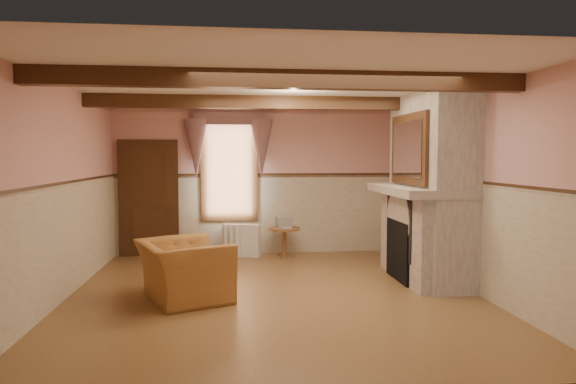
{
  "coord_description": "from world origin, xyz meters",
  "views": [
    {
      "loc": [
        -0.57,
        -6.81,
        1.87
      ],
      "look_at": [
        0.28,
        0.8,
        1.33
      ],
      "focal_mm": 32.0,
      "sensor_mm": 36.0,
      "label": 1
    }
  ],
  "objects": [
    {
      "name": "book_stack",
      "position": [
        0.39,
        2.54,
        0.65
      ],
      "size": [
        0.3,
        0.35,
        0.2
      ],
      "primitive_type": "cube",
      "rotation": [
        0.0,
        0.0,
        0.12
      ],
      "color": "#B7AD8C",
      "rests_on": "side_table"
    },
    {
      "name": "wall_right",
      "position": [
        2.75,
        0.0,
        1.4
      ],
      "size": [
        0.02,
        6.0,
        2.8
      ],
      "primitive_type": "cube",
      "color": "#D49792",
      "rests_on": "floor"
    },
    {
      "name": "wall_front",
      "position": [
        0.0,
        -3.0,
        1.4
      ],
      "size": [
        5.5,
        0.02,
        2.8
      ],
      "primitive_type": "cube",
      "color": "#D49792",
      "rests_on": "floor"
    },
    {
      "name": "chair_rail",
      "position": [
        0.0,
        0.0,
        1.5
      ],
      "size": [
        5.5,
        6.0,
        0.08
      ],
      "primitive_type": null,
      "color": "black",
      "rests_on": "wainscot"
    },
    {
      "name": "door",
      "position": [
        -2.1,
        2.94,
        1.05
      ],
      "size": [
        1.1,
        0.1,
        2.1
      ],
      "primitive_type": "cube",
      "color": "black",
      "rests_on": "floor"
    },
    {
      "name": "fireplace",
      "position": [
        2.42,
        0.6,
        1.4
      ],
      "size": [
        0.85,
        2.0,
        2.8
      ],
      "primitive_type": "cube",
      "color": "gray",
      "rests_on": "floor"
    },
    {
      "name": "floor",
      "position": [
        0.0,
        0.0,
        0.0
      ],
      "size": [
        5.5,
        6.0,
        0.01
      ],
      "primitive_type": "cube",
      "color": "brown",
      "rests_on": "ground"
    },
    {
      "name": "ceiling_beam_front",
      "position": [
        0.0,
        -1.2,
        2.7
      ],
      "size": [
        5.5,
        0.18,
        0.2
      ],
      "primitive_type": "cube",
      "color": "black",
      "rests_on": "ceiling"
    },
    {
      "name": "wall_back",
      "position": [
        0.0,
        3.0,
        1.4
      ],
      "size": [
        5.5,
        0.02,
        2.8
      ],
      "primitive_type": "cube",
      "color": "#D49792",
      "rests_on": "floor"
    },
    {
      "name": "candle_red",
      "position": [
        2.24,
        -0.05,
        1.5
      ],
      "size": [
        0.06,
        0.06,
        0.16
      ],
      "primitive_type": "cylinder",
      "color": "maroon",
      "rests_on": "mantel"
    },
    {
      "name": "firebox",
      "position": [
        2.0,
        0.6,
        0.45
      ],
      "size": [
        0.2,
        0.95,
        0.9
      ],
      "primitive_type": "cube",
      "color": "black",
      "rests_on": "floor"
    },
    {
      "name": "oil_lamp",
      "position": [
        2.24,
        1.0,
        1.56
      ],
      "size": [
        0.11,
        0.11,
        0.28
      ],
      "primitive_type": "cylinder",
      "color": "gold",
      "rests_on": "mantel"
    },
    {
      "name": "ceiling",
      "position": [
        0.0,
        0.0,
        2.8
      ],
      "size": [
        5.5,
        6.0,
        0.01
      ],
      "primitive_type": "cube",
      "color": "silver",
      "rests_on": "wall_back"
    },
    {
      "name": "radiator",
      "position": [
        -0.38,
        2.7,
        0.3
      ],
      "size": [
        0.72,
        0.39,
        0.6
      ],
      "primitive_type": "cube",
      "rotation": [
        0.0,
        0.0,
        -0.32
      ],
      "color": "silver",
      "rests_on": "floor"
    },
    {
      "name": "jar_yellow",
      "position": [
        2.24,
        0.35,
        1.48
      ],
      "size": [
        0.06,
        0.06,
        0.12
      ],
      "primitive_type": "cylinder",
      "color": "gold",
      "rests_on": "mantel"
    },
    {
      "name": "overmantel_mirror",
      "position": [
        2.06,
        0.6,
        1.97
      ],
      "size": [
        0.06,
        1.44,
        1.04
      ],
      "primitive_type": "cube",
      "color": "silver",
      "rests_on": "fireplace"
    },
    {
      "name": "mantel",
      "position": [
        2.24,
        0.6,
        1.36
      ],
      "size": [
        1.05,
        2.05,
        0.12
      ],
      "primitive_type": "cube",
      "color": "gray",
      "rests_on": "fireplace"
    },
    {
      "name": "mantel_clock",
      "position": [
        2.24,
        1.4,
        1.52
      ],
      "size": [
        0.14,
        0.24,
        0.2
      ],
      "primitive_type": "cube",
      "color": "black",
      "rests_on": "mantel"
    },
    {
      "name": "wainscot",
      "position": [
        0.0,
        0.0,
        0.75
      ],
      "size": [
        5.5,
        6.0,
        1.5
      ],
      "primitive_type": null,
      "color": "beige",
      "rests_on": "floor"
    },
    {
      "name": "side_table",
      "position": [
        0.4,
        2.51,
        0.28
      ],
      "size": [
        0.67,
        0.67,
        0.55
      ],
      "primitive_type": "cylinder",
      "rotation": [
        0.0,
        0.0,
        0.17
      ],
      "color": "brown",
      "rests_on": "floor"
    },
    {
      "name": "armchair",
      "position": [
        -1.19,
        -0.13,
        0.39
      ],
      "size": [
        1.41,
        1.49,
        0.77
      ],
      "primitive_type": "imported",
      "rotation": [
        0.0,
        0.0,
        1.97
      ],
      "color": "#9E662D",
      "rests_on": "floor"
    },
    {
      "name": "window",
      "position": [
        -0.6,
        2.97,
        1.65
      ],
      "size": [
        1.06,
        0.08,
        2.02
      ],
      "primitive_type": "cube",
      "color": "white",
      "rests_on": "wall_back"
    },
    {
      "name": "wall_left",
      "position": [
        -2.75,
        0.0,
        1.4
      ],
      "size": [
        0.02,
        6.0,
        2.8
      ],
      "primitive_type": "cube",
      "color": "#D49792",
      "rests_on": "floor"
    },
    {
      "name": "bowl",
      "position": [
        2.24,
        0.53,
        1.46
      ],
      "size": [
        0.31,
        0.31,
        0.08
      ],
      "primitive_type": "imported",
      "color": "brown",
      "rests_on": "mantel"
    },
    {
      "name": "window_drapes",
      "position": [
        -0.6,
        2.88,
        2.25
      ],
      "size": [
        1.3,
        0.14,
        1.4
      ],
      "primitive_type": "cube",
      "color": "gray",
      "rests_on": "wall_back"
    },
    {
      "name": "ceiling_beam_back",
      "position": [
        0.0,
        1.2,
        2.7
      ],
      "size": [
        5.5,
        0.18,
        0.2
      ],
      "primitive_type": "cube",
      "color": "black",
      "rests_on": "ceiling"
    }
  ]
}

